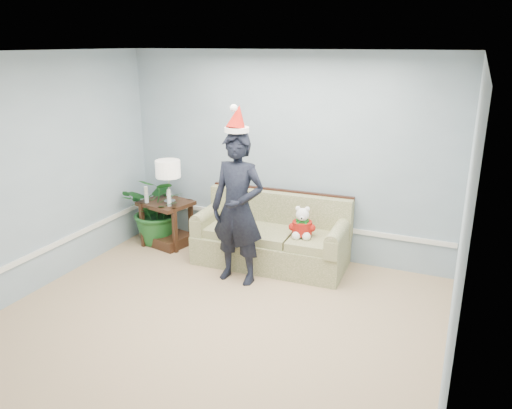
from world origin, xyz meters
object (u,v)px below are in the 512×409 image
object	(u,v)px
side_table	(167,228)
houseplant	(158,209)
table_lamp	(168,171)
sofa	(272,239)
teddy_bear	(302,226)
man	(238,209)

from	to	relation	value
side_table	houseplant	size ratio (longest dim) A/B	0.76
table_lamp	houseplant	world-z (taller)	table_lamp
sofa	table_lamp	distance (m)	1.72
sofa	table_lamp	xyz separation A→B (m)	(-1.53, -0.05, 0.78)
side_table	houseplant	world-z (taller)	houseplant
houseplant	teddy_bear	xyz separation A→B (m)	(2.20, -0.13, 0.11)
sofa	houseplant	distance (m)	1.76
sofa	side_table	bearing A→B (deg)	179.02
sofa	man	xyz separation A→B (m)	(-0.19, -0.64, 0.59)
side_table	houseplant	bearing A→B (deg)	175.54
side_table	teddy_bear	xyz separation A→B (m)	(2.06, -0.12, 0.37)
sofa	teddy_bear	distance (m)	0.56
table_lamp	houseplant	xyz separation A→B (m)	(-0.22, 0.04, -0.60)
table_lamp	man	distance (m)	1.48
man	sofa	bearing A→B (deg)	76.77
sofa	table_lamp	bearing A→B (deg)	180.00
teddy_bear	table_lamp	bearing A→B (deg)	163.63
table_lamp	houseplant	size ratio (longest dim) A/B	0.59
sofa	table_lamp	size ratio (longest dim) A/B	3.27
side_table	teddy_bear	world-z (taller)	teddy_bear
sofa	man	size ratio (longest dim) A/B	1.08
side_table	man	bearing A→B (deg)	-23.53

